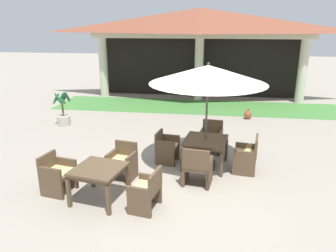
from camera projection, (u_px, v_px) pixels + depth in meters
name	position (u px, v px, depth m)	size (l,w,h in m)	color
ground_plane	(177.00, 184.00, 7.38)	(60.00, 60.00, 0.00)	#9E9384
background_pavilion	(200.00, 29.00, 14.57)	(10.37, 2.73, 4.10)	beige
lawn_strip	(196.00, 107.00, 14.09)	(12.17, 2.57, 0.01)	#47843D
patio_table_near_foreground	(205.00, 143.00, 8.12)	(1.16, 1.16, 0.74)	brown
patio_umbrella_near_foreground	(208.00, 75.00, 7.60)	(2.79, 2.79, 2.63)	#2D2D2D
patio_chair_near_foreground_south	(197.00, 167.00, 7.25)	(0.68, 0.62, 0.93)	brown
patio_chair_near_foreground_west	(166.00, 147.00, 8.46)	(0.59, 0.63, 0.82)	brown
patio_chair_near_foreground_north	(211.00, 138.00, 9.13)	(0.65, 0.59, 0.89)	brown
patio_chair_near_foreground_east	(247.00, 155.00, 7.92)	(0.62, 0.69, 0.91)	brown
patio_table_mid_left	(99.00, 172.00, 6.57)	(1.11, 1.11, 0.73)	brown
patio_chair_mid_left_west	(57.00, 174.00, 6.96)	(0.67, 0.69, 0.85)	brown
patio_chair_mid_left_east	(147.00, 191.00, 6.32)	(0.60, 0.71, 0.83)	brown
patio_chair_mid_left_north	(123.00, 162.00, 7.57)	(0.67, 0.66, 0.85)	brown
potted_palm_left_edge	(63.00, 114.00, 11.46)	(0.56, 0.51, 1.28)	#B2AD9E
terracotta_urn	(248.00, 115.00, 12.30)	(0.29, 0.29, 0.41)	brown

